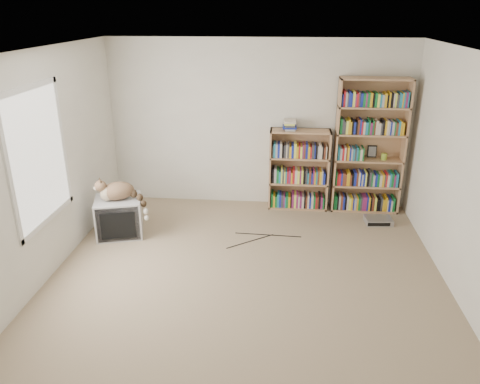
# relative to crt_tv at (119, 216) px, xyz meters

# --- Properties ---
(floor) EXTENTS (4.50, 5.00, 0.01)m
(floor) POSITION_rel_crt_tv_xyz_m (1.80, -1.20, -0.26)
(floor) COLOR #A0866C
(floor) RESTS_ON ground
(wall_back) EXTENTS (4.50, 0.02, 2.50)m
(wall_back) POSITION_rel_crt_tv_xyz_m (1.80, 1.30, 0.99)
(wall_back) COLOR white
(wall_back) RESTS_ON floor
(wall_front) EXTENTS (4.50, 0.02, 2.50)m
(wall_front) POSITION_rel_crt_tv_xyz_m (1.80, -3.70, 0.99)
(wall_front) COLOR white
(wall_front) RESTS_ON floor
(wall_left) EXTENTS (0.02, 5.00, 2.50)m
(wall_left) POSITION_rel_crt_tv_xyz_m (-0.45, -1.20, 0.99)
(wall_left) COLOR white
(wall_left) RESTS_ON floor
(wall_right) EXTENTS (0.02, 5.00, 2.50)m
(wall_right) POSITION_rel_crt_tv_xyz_m (4.05, -1.20, 0.99)
(wall_right) COLOR white
(wall_right) RESTS_ON floor
(ceiling) EXTENTS (4.50, 5.00, 0.02)m
(ceiling) POSITION_rel_crt_tv_xyz_m (1.80, -1.20, 2.24)
(ceiling) COLOR white
(ceiling) RESTS_ON wall_back
(window) EXTENTS (0.02, 1.22, 1.52)m
(window) POSITION_rel_crt_tv_xyz_m (-0.44, -1.00, 1.14)
(window) COLOR white
(window) RESTS_ON wall_left
(crt_tv) EXTENTS (0.72, 0.68, 0.52)m
(crt_tv) POSITION_rel_crt_tv_xyz_m (0.00, 0.00, 0.00)
(crt_tv) COLOR #B0B0B3
(crt_tv) RESTS_ON floor
(cat) EXTENTS (0.73, 0.45, 0.52)m
(cat) POSITION_rel_crt_tv_xyz_m (0.08, -0.03, 0.35)
(cat) COLOR #3A2417
(cat) RESTS_ON crt_tv
(bookcase_tall) EXTENTS (0.99, 0.30, 1.98)m
(bookcase_tall) POSITION_rel_crt_tv_xyz_m (3.43, 1.16, 0.68)
(bookcase_tall) COLOR #AE7E57
(bookcase_tall) RESTS_ON floor
(bookcase_short) EXTENTS (0.89, 0.30, 1.22)m
(bookcase_short) POSITION_rel_crt_tv_xyz_m (2.43, 1.16, 0.30)
(bookcase_short) COLOR #AE7E57
(bookcase_short) RESTS_ON floor
(book_stack) EXTENTS (0.20, 0.26, 0.14)m
(book_stack) POSITION_rel_crt_tv_xyz_m (2.25, 1.16, 1.03)
(book_stack) COLOR red
(book_stack) RESTS_ON bookcase_short
(green_mug) EXTENTS (0.09, 0.09, 0.09)m
(green_mug) POSITION_rel_crt_tv_xyz_m (3.65, 1.14, 0.60)
(green_mug) COLOR #8FAD31
(green_mug) RESTS_ON bookcase_tall
(framed_print) EXTENTS (0.13, 0.05, 0.18)m
(framed_print) POSITION_rel_crt_tv_xyz_m (3.50, 1.24, 0.64)
(framed_print) COLOR black
(framed_print) RESTS_ON bookcase_tall
(dvd_player) EXTENTS (0.40, 0.30, 0.09)m
(dvd_player) POSITION_rel_crt_tv_xyz_m (3.57, 0.66, -0.21)
(dvd_player) COLOR #A9AAAE
(dvd_player) RESTS_ON floor
(wall_outlet) EXTENTS (0.01, 0.08, 0.13)m
(wall_outlet) POSITION_rel_crt_tv_xyz_m (-0.44, 0.34, 0.06)
(wall_outlet) COLOR silver
(wall_outlet) RESTS_ON wall_left
(floor_cables) EXTENTS (1.20, 0.70, 0.01)m
(floor_cables) POSITION_rel_crt_tv_xyz_m (1.99, 0.14, -0.25)
(floor_cables) COLOR black
(floor_cables) RESTS_ON floor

